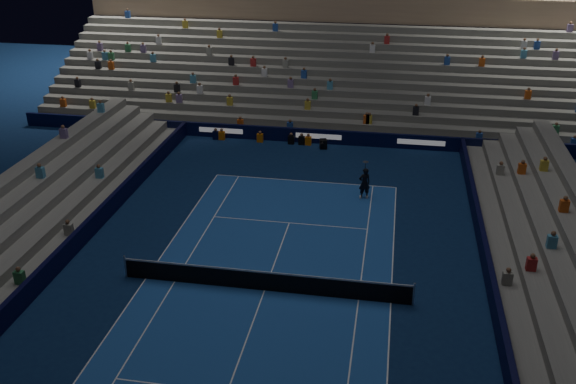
{
  "coord_description": "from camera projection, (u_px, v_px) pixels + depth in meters",
  "views": [
    {
      "loc": [
        5.01,
        -22.75,
        15.72
      ],
      "look_at": [
        0.0,
        6.0,
        2.0
      ],
      "focal_mm": 39.5,
      "sensor_mm": 36.0,
      "label": 1
    }
  ],
  "objects": [
    {
      "name": "sponsor_barrier_east",
      "position": [
        495.0,
        303.0,
        26.04
      ],
      "size": [
        0.25,
        37.0,
        1.0
      ],
      "primitive_type": "cube",
      "color": "black",
      "rests_on": "ground"
    },
    {
      "name": "sponsor_barrier_far",
      "position": [
        319.0,
        136.0,
        44.03
      ],
      "size": [
        44.0,
        0.25,
        1.0
      ],
      "primitive_type": "cube",
      "color": "black",
      "rests_on": "ground"
    },
    {
      "name": "tennis_player",
      "position": [
        364.0,
        183.0,
        35.87
      ],
      "size": [
        0.79,
        0.66,
        1.84
      ],
      "primitive_type": "imported",
      "rotation": [
        0.0,
        0.0,
        3.53
      ],
      "color": "black",
      "rests_on": "ground"
    },
    {
      "name": "tennis_net",
      "position": [
        264.0,
        281.0,
        27.54
      ],
      "size": [
        12.9,
        0.1,
        1.1
      ],
      "color": "#B2B2B7",
      "rests_on": "ground"
    },
    {
      "name": "court_surface",
      "position": [
        265.0,
        290.0,
        27.75
      ],
      "size": [
        10.97,
        23.77,
        0.01
      ],
      "primitive_type": "cube",
      "color": "#1B4898",
      "rests_on": "ground"
    },
    {
      "name": "broadcast_camera",
      "position": [
        323.0,
        144.0,
        43.18
      ],
      "size": [
        0.6,
        0.99,
        0.63
      ],
      "color": "black",
      "rests_on": "ground"
    },
    {
      "name": "ground",
      "position": [
        265.0,
        290.0,
        27.75
      ],
      "size": [
        90.0,
        90.0,
        0.0
      ],
      "primitive_type": "plane",
      "color": "#0B1F45",
      "rests_on": "ground"
    },
    {
      "name": "sponsor_barrier_west",
      "position": [
        58.0,
        261.0,
        29.05
      ],
      "size": [
        0.25,
        37.0,
        1.0
      ],
      "primitive_type": "cube",
      "color": "black",
      "rests_on": "ground"
    },
    {
      "name": "grandstand_main",
      "position": [
        334.0,
        63.0,
        51.19
      ],
      "size": [
        44.0,
        15.2,
        11.2
      ],
      "color": "slate",
      "rests_on": "ground"
    }
  ]
}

